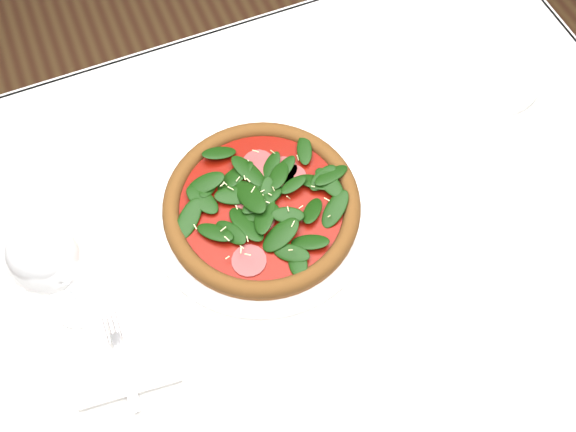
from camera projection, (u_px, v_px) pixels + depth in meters
name	position (u px, v px, depth m)	size (l,w,h in m)	color
ground	(285.00, 366.00, 1.58)	(6.00, 6.00, 0.00)	brown
dining_table	(283.00, 260.00, 1.01)	(1.21, 0.81, 0.75)	silver
plate	(262.00, 210.00, 0.93)	(0.33, 0.33, 0.01)	white
pizza	(262.00, 204.00, 0.91)	(0.35, 0.35, 0.04)	brown
wine_glass	(46.00, 259.00, 0.74)	(0.09, 0.09, 0.21)	white
napkin	(127.00, 373.00, 0.82)	(0.13, 0.06, 0.01)	silver
fork	(121.00, 354.00, 0.82)	(0.02, 0.14, 0.00)	silver
saucer_far	(493.00, 76.00, 1.04)	(0.15, 0.15, 0.01)	white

